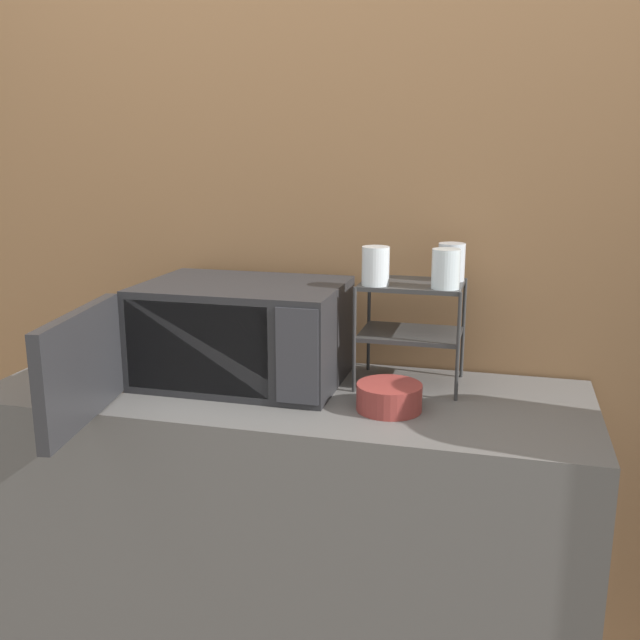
{
  "coord_description": "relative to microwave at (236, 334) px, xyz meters",
  "views": [
    {
      "loc": [
        0.56,
        -1.47,
        1.58
      ],
      "look_at": [
        0.09,
        0.33,
        1.13
      ],
      "focal_mm": 40.0,
      "sensor_mm": 36.0,
      "label": 1
    }
  ],
  "objects": [
    {
      "name": "bowl",
      "position": [
        0.45,
        -0.11,
        -0.11
      ],
      "size": [
        0.17,
        0.17,
        0.07
      ],
      "color": "maroon",
      "rests_on": "counter"
    },
    {
      "name": "dish_rack",
      "position": [
        0.48,
        0.1,
        0.07
      ],
      "size": [
        0.28,
        0.22,
        0.29
      ],
      "color": "#333333",
      "rests_on": "counter"
    },
    {
      "name": "microwave",
      "position": [
        0.0,
        0.0,
        0.0
      ],
      "size": [
        0.58,
        0.82,
        0.28
      ],
      "color": "#262628",
      "rests_on": "counter"
    },
    {
      "name": "counter",
      "position": [
        0.16,
        -0.04,
        -0.61
      ],
      "size": [
        1.64,
        0.6,
        0.94
      ],
      "color": "#595654",
      "rests_on": "ground_plane"
    },
    {
      "name": "wall_back",
      "position": [
        0.16,
        0.3,
        0.22
      ],
      "size": [
        8.0,
        0.06,
        2.6
      ],
      "color": "olive",
      "rests_on": "ground_plane"
    },
    {
      "name": "glass_front_left",
      "position": [
        0.38,
        0.04,
        0.2
      ],
      "size": [
        0.07,
        0.07,
        0.1
      ],
      "color": "silver",
      "rests_on": "dish_rack"
    },
    {
      "name": "glass_back_right",
      "position": [
        0.57,
        0.16,
        0.2
      ],
      "size": [
        0.07,
        0.07,
        0.1
      ],
      "color": "silver",
      "rests_on": "dish_rack"
    },
    {
      "name": "glass_front_right",
      "position": [
        0.57,
        0.04,
        0.2
      ],
      "size": [
        0.07,
        0.07,
        0.1
      ],
      "color": "silver",
      "rests_on": "dish_rack"
    }
  ]
}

